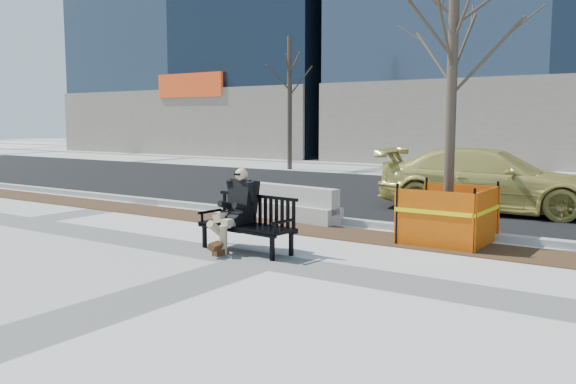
{
  "coord_description": "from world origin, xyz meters",
  "views": [
    {
      "loc": [
        5.37,
        -7.21,
        2.09
      ],
      "look_at": [
        -0.17,
        0.97,
        0.93
      ],
      "focal_mm": 37.89,
      "sensor_mm": 36.0,
      "label": 1
    }
  ],
  "objects_px": {
    "sedan": "(489,212)",
    "jersey_barrier_left": "(288,219)",
    "tree_fence": "(447,242)",
    "bench": "(247,251)",
    "seated_man": "(238,249)"
  },
  "relations": [
    {
      "from": "sedan",
      "to": "jersey_barrier_left",
      "type": "xyz_separation_m",
      "value": [
        -3.26,
        -3.48,
        0.0
      ]
    },
    {
      "from": "tree_fence",
      "to": "sedan",
      "type": "bearing_deg",
      "value": 96.06
    },
    {
      "from": "bench",
      "to": "sedan",
      "type": "bearing_deg",
      "value": 78.75
    },
    {
      "from": "tree_fence",
      "to": "bench",
      "type": "bearing_deg",
      "value": -133.74
    },
    {
      "from": "tree_fence",
      "to": "sedan",
      "type": "height_order",
      "value": "tree_fence"
    },
    {
      "from": "bench",
      "to": "seated_man",
      "type": "xyz_separation_m",
      "value": [
        -0.23,
        0.07,
        0.0
      ]
    },
    {
      "from": "seated_man",
      "to": "tree_fence",
      "type": "xyz_separation_m",
      "value": [
        2.65,
        2.46,
        0.0
      ]
    },
    {
      "from": "bench",
      "to": "sedan",
      "type": "xyz_separation_m",
      "value": [
        2.0,
        6.53,
        0.0
      ]
    },
    {
      "from": "bench",
      "to": "jersey_barrier_left",
      "type": "relative_size",
      "value": 0.67
    },
    {
      "from": "jersey_barrier_left",
      "to": "sedan",
      "type": "bearing_deg",
      "value": 54.92
    },
    {
      "from": "tree_fence",
      "to": "sedan",
      "type": "relative_size",
      "value": 1.03
    },
    {
      "from": "tree_fence",
      "to": "jersey_barrier_left",
      "type": "relative_size",
      "value": 2.02
    },
    {
      "from": "bench",
      "to": "tree_fence",
      "type": "distance_m",
      "value": 3.5
    },
    {
      "from": "seated_man",
      "to": "sedan",
      "type": "xyz_separation_m",
      "value": [
        2.23,
        6.46,
        0.0
      ]
    },
    {
      "from": "bench",
      "to": "tree_fence",
      "type": "xyz_separation_m",
      "value": [
        2.42,
        2.53,
        0.0
      ]
    }
  ]
}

